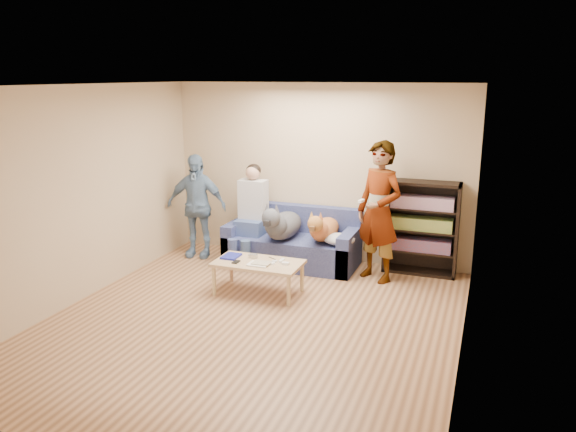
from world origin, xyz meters
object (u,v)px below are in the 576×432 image
at_px(person_standing_left, 196,206).
at_px(camera_silver, 253,256).
at_px(notebook_blue, 231,256).
at_px(person_seated, 251,211).
at_px(dog_gray, 282,225).
at_px(bookshelf, 421,226).
at_px(coffee_table, 258,265).
at_px(person_standing_right, 379,212).
at_px(dog_tan, 323,229).
at_px(sofa, 293,245).

xyz_separation_m(person_standing_left, camera_silver, (1.35, -0.97, -0.34)).
height_order(notebook_blue, person_seated, person_seated).
xyz_separation_m(dog_gray, bookshelf, (1.88, 0.49, 0.04)).
relative_size(camera_silver, coffee_table, 0.10).
bearing_deg(person_standing_left, dog_gray, -11.30).
bearing_deg(dog_gray, coffee_table, -86.12).
bearing_deg(coffee_table, person_standing_right, 38.23).
bearing_deg(person_standing_left, coffee_table, -44.65).
relative_size(person_seated, dog_tan, 1.29).
distance_m(camera_silver, dog_gray, 0.92).
height_order(person_standing_right, person_seated, person_standing_right).
height_order(camera_silver, bookshelf, bookshelf).
height_order(person_standing_right, bookshelf, person_standing_right).
height_order(camera_silver, person_seated, person_seated).
relative_size(person_standing_right, bookshelf, 1.45).
bearing_deg(person_standing_right, sofa, -160.94).
bearing_deg(person_standing_left, dog_tan, -7.12).
bearing_deg(coffee_table, person_seated, 117.81).
bearing_deg(notebook_blue, person_standing_left, 135.80).
bearing_deg(sofa, camera_silver, -96.72).
xyz_separation_m(person_standing_right, notebook_blue, (-1.71, -0.98, -0.51)).
bearing_deg(person_standing_right, notebook_blue, -120.79).
distance_m(sofa, person_seated, 0.80).
height_order(notebook_blue, bookshelf, bookshelf).
distance_m(person_standing_left, bookshelf, 3.31).
distance_m(person_seated, dog_gray, 0.56).
bearing_deg(camera_silver, dog_tan, 57.89).
bearing_deg(coffee_table, camera_silver, 135.00).
bearing_deg(person_seated, sofa, 11.63).
distance_m(sofa, dog_gray, 0.45).
bearing_deg(bookshelf, notebook_blue, -146.81).
xyz_separation_m(dog_tan, coffee_table, (-0.51, -1.13, -0.23)).
bearing_deg(sofa, coffee_table, -90.68).
xyz_separation_m(person_standing_left, bookshelf, (3.29, 0.41, -0.11)).
height_order(person_seated, dog_gray, person_seated).
bearing_deg(dog_gray, person_seated, 166.82).
relative_size(dog_gray, coffee_table, 1.14).
bearing_deg(dog_tan, person_standing_right, -6.86).
distance_m(person_seated, coffee_table, 1.35).
distance_m(notebook_blue, bookshelf, 2.66).
xyz_separation_m(person_standing_left, dog_gray, (1.40, -0.08, -0.14)).
height_order(person_standing_left, sofa, person_standing_left).
relative_size(person_standing_left, camera_silver, 14.27).
distance_m(person_standing_right, notebook_blue, 2.03).
distance_m(person_standing_left, dog_tan, 1.99).
relative_size(sofa, dog_gray, 1.52).
bearing_deg(person_standing_left, person_standing_right, -9.36).
xyz_separation_m(notebook_blue, camera_silver, (0.28, 0.07, 0.01)).
distance_m(notebook_blue, sofa, 1.29).
relative_size(dog_tan, coffee_table, 1.03).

